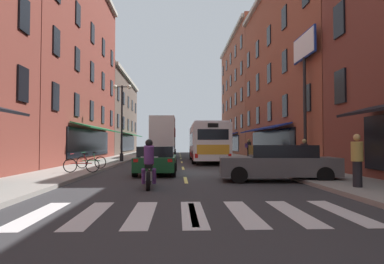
{
  "coord_description": "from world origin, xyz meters",
  "views": [
    {
      "loc": [
        -0.34,
        -17.16,
        1.52
      ],
      "look_at": [
        0.73,
        7.17,
        2.36
      ],
      "focal_mm": 30.8,
      "sensor_mm": 36.0,
      "label": 1
    }
  ],
  "objects_px": {
    "box_truck": "(163,138)",
    "sedan_mid": "(278,163)",
    "billboard_sign": "(304,63)",
    "pedestrian_mid": "(357,160)",
    "sedan_far": "(167,149)",
    "sedan_near": "(157,160)",
    "motorcycle_rider": "(149,167)",
    "pedestrian_far": "(304,155)",
    "pedestrian_near": "(249,149)",
    "street_lamp_twin": "(122,119)",
    "bicycle_mid": "(81,165)",
    "transit_bus": "(207,142)",
    "bicycle_near": "(91,162)"
  },
  "relations": [
    {
      "from": "motorcycle_rider",
      "to": "street_lamp_twin",
      "type": "relative_size",
      "value": 0.35
    },
    {
      "from": "box_truck",
      "to": "sedan_far",
      "type": "xyz_separation_m",
      "value": [
        0.04,
        11.34,
        -1.4
      ]
    },
    {
      "from": "sedan_near",
      "to": "bicycle_mid",
      "type": "bearing_deg",
      "value": -170.11
    },
    {
      "from": "sedan_near",
      "to": "sedan_far",
      "type": "relative_size",
      "value": 0.98
    },
    {
      "from": "box_truck",
      "to": "sedan_near",
      "type": "relative_size",
      "value": 1.58
    },
    {
      "from": "transit_bus",
      "to": "pedestrian_mid",
      "type": "distance_m",
      "value": 17.29
    },
    {
      "from": "box_truck",
      "to": "sedan_mid",
      "type": "bearing_deg",
      "value": -75.59
    },
    {
      "from": "bicycle_mid",
      "to": "pedestrian_near",
      "type": "bearing_deg",
      "value": 48.71
    },
    {
      "from": "sedan_far",
      "to": "bicycle_near",
      "type": "xyz_separation_m",
      "value": [
        -3.32,
        -27.52,
        -0.22
      ]
    },
    {
      "from": "sedan_far",
      "to": "bicycle_mid",
      "type": "distance_m",
      "value": 30.28
    },
    {
      "from": "motorcycle_rider",
      "to": "transit_bus",
      "type": "bearing_deg",
      "value": 77.88
    },
    {
      "from": "motorcycle_rider",
      "to": "pedestrian_far",
      "type": "height_order",
      "value": "pedestrian_far"
    },
    {
      "from": "sedan_near",
      "to": "pedestrian_near",
      "type": "relative_size",
      "value": 2.61
    },
    {
      "from": "sedan_far",
      "to": "sedan_mid",
      "type": "bearing_deg",
      "value": -80.52
    },
    {
      "from": "billboard_sign",
      "to": "pedestrian_mid",
      "type": "bearing_deg",
      "value": -101.3
    },
    {
      "from": "box_truck",
      "to": "sedan_far",
      "type": "bearing_deg",
      "value": 89.8
    },
    {
      "from": "box_truck",
      "to": "sedan_near",
      "type": "bearing_deg",
      "value": -88.59
    },
    {
      "from": "sedan_far",
      "to": "bicycle_mid",
      "type": "xyz_separation_m",
      "value": [
        -3.1,
        -30.12,
        -0.22
      ]
    },
    {
      "from": "transit_bus",
      "to": "sedan_mid",
      "type": "distance_m",
      "value": 14.2
    },
    {
      "from": "box_truck",
      "to": "motorcycle_rider",
      "type": "height_order",
      "value": "box_truck"
    },
    {
      "from": "sedan_mid",
      "to": "street_lamp_twin",
      "type": "distance_m",
      "value": 15.39
    },
    {
      "from": "sedan_mid",
      "to": "street_lamp_twin",
      "type": "xyz_separation_m",
      "value": [
        -8.38,
        12.63,
        2.68
      ]
    },
    {
      "from": "sedan_far",
      "to": "street_lamp_twin",
      "type": "distance_m",
      "value": 20.59
    },
    {
      "from": "transit_bus",
      "to": "sedan_far",
      "type": "relative_size",
      "value": 2.44
    },
    {
      "from": "box_truck",
      "to": "pedestrian_far",
      "type": "bearing_deg",
      "value": -67.85
    },
    {
      "from": "sedan_far",
      "to": "bicycle_mid",
      "type": "height_order",
      "value": "sedan_far"
    },
    {
      "from": "street_lamp_twin",
      "to": "pedestrian_near",
      "type": "bearing_deg",
      "value": 11.87
    },
    {
      "from": "street_lamp_twin",
      "to": "motorcycle_rider",
      "type": "bearing_deg",
      "value": -76.85
    },
    {
      "from": "transit_bus",
      "to": "motorcycle_rider",
      "type": "xyz_separation_m",
      "value": [
        -3.38,
        -15.77,
        -0.9
      ]
    },
    {
      "from": "sedan_mid",
      "to": "pedestrian_mid",
      "type": "relative_size",
      "value": 2.83
    },
    {
      "from": "billboard_sign",
      "to": "street_lamp_twin",
      "type": "distance_m",
      "value": 13.92
    },
    {
      "from": "sedan_far",
      "to": "sedan_near",
      "type": "bearing_deg",
      "value": -89.21
    },
    {
      "from": "street_lamp_twin",
      "to": "sedan_far",
      "type": "bearing_deg",
      "value": 81.85
    },
    {
      "from": "bicycle_near",
      "to": "bicycle_mid",
      "type": "xyz_separation_m",
      "value": [
        0.21,
        -2.59,
        0.0
      ]
    },
    {
      "from": "transit_bus",
      "to": "bicycle_near",
      "type": "height_order",
      "value": "transit_bus"
    },
    {
      "from": "transit_bus",
      "to": "pedestrian_far",
      "type": "relative_size",
      "value": 7.07
    },
    {
      "from": "sedan_far",
      "to": "motorcycle_rider",
      "type": "height_order",
      "value": "motorcycle_rider"
    },
    {
      "from": "sedan_far",
      "to": "pedestrian_mid",
      "type": "height_order",
      "value": "pedestrian_mid"
    },
    {
      "from": "pedestrian_near",
      "to": "box_truck",
      "type": "bearing_deg",
      "value": -137.57
    },
    {
      "from": "sedan_near",
      "to": "street_lamp_twin",
      "type": "distance_m",
      "value": 10.23
    },
    {
      "from": "motorcycle_rider",
      "to": "pedestrian_mid",
      "type": "relative_size",
      "value": 1.24
    },
    {
      "from": "sedan_near",
      "to": "street_lamp_twin",
      "type": "xyz_separation_m",
      "value": [
        -3.3,
        9.29,
        2.72
      ]
    },
    {
      "from": "transit_bus",
      "to": "sedan_mid",
      "type": "bearing_deg",
      "value": -83.32
    },
    {
      "from": "sedan_mid",
      "to": "bicycle_mid",
      "type": "xyz_separation_m",
      "value": [
        -8.59,
        2.72,
        -0.23
      ]
    },
    {
      "from": "bicycle_near",
      "to": "sedan_mid",
      "type": "bearing_deg",
      "value": -31.13
    },
    {
      "from": "transit_bus",
      "to": "street_lamp_twin",
      "type": "xyz_separation_m",
      "value": [
        -6.73,
        -1.44,
        1.8
      ]
    },
    {
      "from": "pedestrian_far",
      "to": "sedan_far",
      "type": "bearing_deg",
      "value": -82.69
    },
    {
      "from": "bicycle_mid",
      "to": "sedan_near",
      "type": "bearing_deg",
      "value": 9.89
    },
    {
      "from": "sedan_near",
      "to": "motorcycle_rider",
      "type": "distance_m",
      "value": 5.03
    },
    {
      "from": "transit_bus",
      "to": "billboard_sign",
      "type": "bearing_deg",
      "value": -59.4
    }
  ]
}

